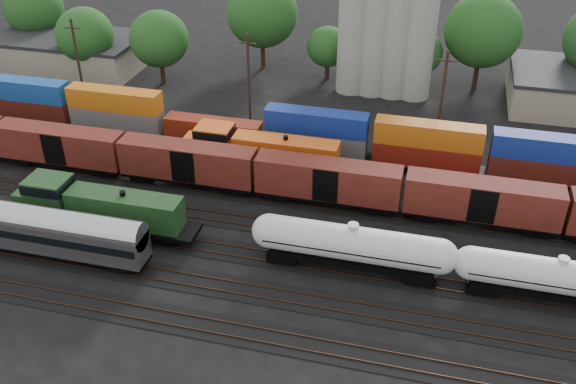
% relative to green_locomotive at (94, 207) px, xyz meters
% --- Properties ---
extents(ground, '(600.00, 600.00, 0.00)m').
position_rel_green_locomotive_xyz_m(ground, '(19.44, 5.00, -2.84)').
color(ground, black).
extents(tracks, '(180.00, 33.20, 0.20)m').
position_rel_green_locomotive_xyz_m(tracks, '(19.44, 5.00, -2.80)').
color(tracks, black).
rests_on(tracks, ground).
extents(green_locomotive, '(18.98, 3.35, 5.02)m').
position_rel_green_locomotive_xyz_m(green_locomotive, '(0.00, 0.00, 0.00)').
color(green_locomotive, black).
rests_on(green_locomotive, ground).
extents(tank_car_a, '(18.49, 3.31, 4.84)m').
position_rel_green_locomotive_xyz_m(tank_car_a, '(25.36, 0.00, 0.02)').
color(tank_car_a, silver).
rests_on(tank_car_a, ground).
extents(tank_car_b, '(17.28, 3.09, 4.53)m').
position_rel_green_locomotive_xyz_m(tank_car_b, '(42.77, 0.00, -0.15)').
color(tank_car_b, silver).
rests_on(tank_car_b, ground).
extents(passenger_coach, '(22.63, 2.79, 5.14)m').
position_rel_green_locomotive_xyz_m(passenger_coach, '(-3.70, -5.00, 0.31)').
color(passenger_coach, silver).
rests_on(passenger_coach, ground).
extents(orange_locomotive, '(19.76, 3.29, 4.94)m').
position_rel_green_locomotive_xyz_m(orange_locomotive, '(12.01, 15.00, -0.05)').
color(orange_locomotive, black).
rests_on(orange_locomotive, ground).
extents(boxcar_string, '(184.40, 2.90, 4.20)m').
position_rel_green_locomotive_xyz_m(boxcar_string, '(28.85, 10.00, 0.28)').
color(boxcar_string, black).
rests_on(boxcar_string, ground).
extents(container_wall, '(165.60, 2.60, 5.80)m').
position_rel_green_locomotive_xyz_m(container_wall, '(18.51, 20.00, -0.11)').
color(container_wall, black).
rests_on(container_wall, ground).
extents(grain_silo, '(13.40, 5.00, 29.00)m').
position_rel_green_locomotive_xyz_m(grain_silo, '(22.73, 41.00, 8.41)').
color(grain_silo, '#A19E93').
rests_on(grain_silo, ground).
extents(industrial_sheds, '(119.38, 17.26, 5.10)m').
position_rel_green_locomotive_xyz_m(industrial_sheds, '(26.07, 40.25, -0.28)').
color(industrial_sheds, '#9E937F').
rests_on(industrial_sheds, ground).
extents(tree_band, '(163.16, 20.90, 13.79)m').
position_rel_green_locomotive_xyz_m(tree_band, '(23.51, 42.84, 4.93)').
color(tree_band, black).
rests_on(tree_band, ground).
extents(utility_poles, '(122.20, 0.36, 12.00)m').
position_rel_green_locomotive_xyz_m(utility_poles, '(19.44, 27.00, 3.37)').
color(utility_poles, black).
rests_on(utility_poles, ground).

